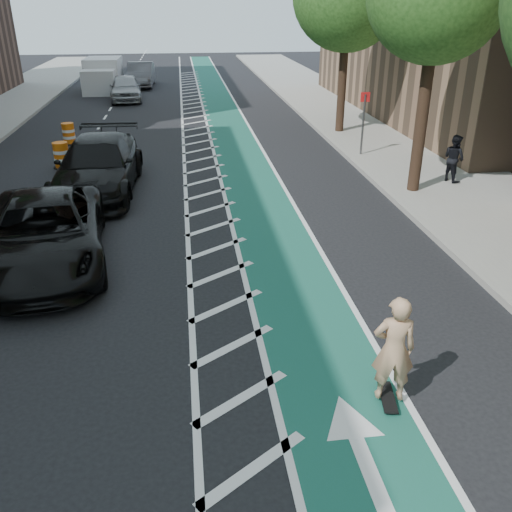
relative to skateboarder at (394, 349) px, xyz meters
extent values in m
plane|color=black|center=(-3.70, 1.75, -0.96)|extent=(120.00, 120.00, 0.00)
cube|color=#195A42|center=(-0.70, 11.75, -0.95)|extent=(2.00, 90.00, 0.01)
cube|color=silver|center=(-2.20, 11.75, -0.95)|extent=(1.40, 90.00, 0.01)
cube|color=gray|center=(5.80, 11.75, -0.88)|extent=(5.00, 90.00, 0.15)
cube|color=gray|center=(3.35, 11.75, -0.88)|extent=(0.12, 90.00, 0.16)
cylinder|color=#382619|center=(4.20, 9.75, 1.24)|extent=(0.36, 0.36, 4.40)
cylinder|color=#382619|center=(4.20, 17.75, 1.24)|extent=(0.36, 0.36, 4.40)
cylinder|color=#4C4C4C|center=(3.90, 13.75, 0.24)|extent=(0.08, 0.08, 2.40)
cube|color=red|center=(3.90, 13.75, 1.34)|extent=(0.35, 0.02, 0.35)
cube|color=black|center=(0.00, 0.00, -0.87)|extent=(0.33, 0.75, 0.03)
cylinder|color=black|center=(-0.03, 0.25, -0.93)|extent=(0.04, 0.06, 0.06)
cylinder|color=black|center=(0.12, 0.22, -0.93)|extent=(0.04, 0.06, 0.06)
cylinder|color=black|center=(-0.12, -0.22, -0.93)|extent=(0.04, 0.06, 0.06)
cylinder|color=black|center=(0.03, -0.25, -0.93)|extent=(0.04, 0.06, 0.06)
imported|color=tan|center=(0.00, 0.00, 0.00)|extent=(0.69, 0.52, 1.72)
imported|color=black|center=(-6.10, 5.64, -0.18)|extent=(3.28, 5.86, 1.55)
imported|color=black|center=(-5.57, 10.86, -0.12)|extent=(2.58, 5.86, 1.67)
imported|color=#9A9B9F|center=(-6.21, 28.61, -0.20)|extent=(2.13, 4.58, 1.52)
imported|color=#535358|center=(-5.66, 34.60, -0.15)|extent=(1.83, 4.96, 1.62)
imported|color=black|center=(5.79, 10.02, -0.05)|extent=(0.79, 0.89, 1.52)
cube|color=silver|center=(-8.03, 33.50, 0.07)|extent=(2.31, 3.32, 2.05)
cube|color=silver|center=(-8.07, 31.04, -0.19)|extent=(2.08, 1.68, 1.54)
cylinder|color=black|center=(-9.00, 30.64, -0.60)|extent=(0.27, 0.72, 0.72)
cylinder|color=black|center=(-7.15, 30.61, -0.60)|extent=(0.27, 0.72, 0.72)
cylinder|color=black|center=(-8.94, 34.34, -0.60)|extent=(0.27, 0.72, 0.72)
cylinder|color=black|center=(-7.09, 34.31, -0.60)|extent=(0.27, 0.72, 0.72)
cylinder|color=silver|center=(-7.50, 6.80, -0.69)|extent=(0.48, 0.48, 0.11)
cylinder|color=black|center=(-7.50, 6.80, -0.94)|extent=(0.59, 0.59, 0.04)
cylinder|color=#DF620B|center=(-7.30, 13.86, -0.49)|extent=(0.54, 0.54, 0.93)
cylinder|color=silver|center=(-7.30, 13.86, -0.65)|extent=(0.55, 0.55, 0.12)
cylinder|color=silver|center=(-7.30, 13.86, -0.36)|extent=(0.55, 0.55, 0.12)
cylinder|color=black|center=(-7.30, 13.86, -0.94)|extent=(0.68, 0.68, 0.04)
cylinder|color=orange|center=(-7.70, 17.60, -0.52)|extent=(0.51, 0.51, 0.88)
cylinder|color=silver|center=(-7.70, 17.60, -0.66)|extent=(0.52, 0.52, 0.12)
cylinder|color=silver|center=(-7.70, 17.60, -0.39)|extent=(0.52, 0.52, 0.12)
cylinder|color=black|center=(-7.70, 17.60, -0.94)|extent=(0.64, 0.64, 0.04)
camera|label=1|loc=(-2.84, -6.20, 4.57)|focal=38.00mm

